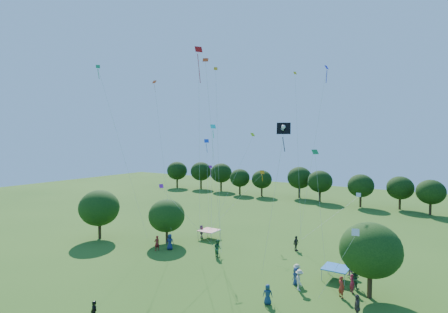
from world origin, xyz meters
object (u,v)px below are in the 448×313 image
(near_tree_east, at_px, (370,250))
(man_in_black, at_px, (94,313))
(tent_red_stripe, at_px, (209,230))
(red_high_kite, at_px, (199,82))
(pirate_kite, at_px, (283,131))
(near_tree_north, at_px, (167,216))
(tent_blue, at_px, (336,268))
(near_tree_west, at_px, (99,208))

(near_tree_east, relative_size, man_in_black, 3.67)
(tent_red_stripe, bearing_deg, red_high_kite, -63.45)
(man_in_black, distance_m, pirate_kite, 19.10)
(near_tree_north, xyz_separation_m, man_in_black, (8.61, -16.80, -2.50))
(tent_blue, distance_m, man_in_black, 20.48)
(near_tree_east, height_order, man_in_black, near_tree_east)
(near_tree_west, xyz_separation_m, near_tree_east, (31.96, 1.04, -0.04))
(near_tree_north, bearing_deg, near_tree_east, -5.51)
(red_high_kite, bearing_deg, near_tree_west, -174.27)
(near_tree_west, height_order, pirate_kite, pirate_kite)
(near_tree_east, bearing_deg, man_in_black, -135.92)
(tent_blue, relative_size, man_in_black, 1.34)
(near_tree_north, height_order, red_high_kite, red_high_kite)
(tent_blue, height_order, red_high_kite, red_high_kite)
(near_tree_west, bearing_deg, pirate_kite, -4.29)
(pirate_kite, bearing_deg, tent_red_stripe, 146.03)
(near_tree_west, relative_size, near_tree_north, 1.17)
(near_tree_north, height_order, tent_blue, near_tree_north)
(near_tree_west, bearing_deg, near_tree_north, 21.66)
(near_tree_west, height_order, near_tree_north, near_tree_west)
(man_in_black, bearing_deg, near_tree_north, 122.51)
(man_in_black, height_order, pirate_kite, pirate_kite)
(near_tree_west, bearing_deg, tent_red_stripe, 32.73)
(near_tree_north, height_order, man_in_black, near_tree_north)
(near_tree_west, bearing_deg, red_high_kite, 5.73)
(tent_red_stripe, height_order, red_high_kite, red_high_kite)
(near_tree_north, xyz_separation_m, tent_blue, (20.37, -0.03, -2.28))
(near_tree_west, xyz_separation_m, man_in_black, (16.96, -13.49, -3.09))
(tent_red_stripe, xyz_separation_m, tent_blue, (17.03, -4.23, 0.00))
(near_tree_north, bearing_deg, red_high_kite, -16.14)
(near_tree_west, xyz_separation_m, red_high_kite, (14.70, 1.48, 14.65))
(near_tree_west, relative_size, tent_blue, 2.81)
(tent_blue, bearing_deg, pirate_kite, -120.11)
(pirate_kite, bearing_deg, near_tree_east, 25.32)
(near_tree_north, height_order, near_tree_east, near_tree_east)
(man_in_black, xyz_separation_m, red_high_kite, (-2.26, 14.96, 17.74))
(near_tree_east, distance_m, man_in_black, 21.10)
(tent_red_stripe, relative_size, pirate_kite, 0.17)
(red_high_kite, bearing_deg, man_in_black, -81.41)
(near_tree_east, bearing_deg, tent_blue, 145.32)
(man_in_black, distance_m, red_high_kite, 23.32)
(pirate_kite, bearing_deg, near_tree_north, 163.19)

